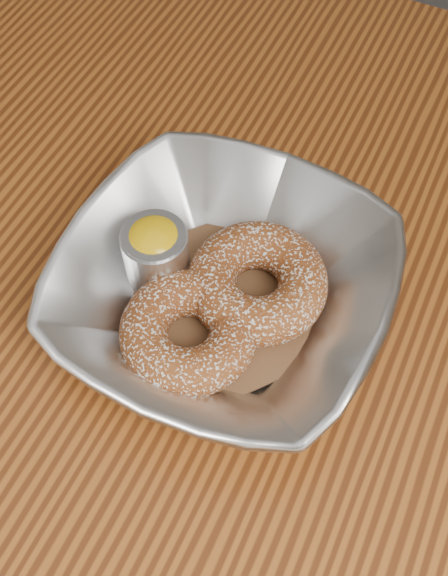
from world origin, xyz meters
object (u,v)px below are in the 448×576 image
at_px(donut_front, 189,331).
at_px(ramekin, 156,253).
at_px(donut_back, 257,282).
at_px(serving_bowl, 224,289).
at_px(table, 160,309).

distance_m(donut_front, ramekin, 0.07).
bearing_deg(donut_back, serving_bowl, -140.29).
distance_m(serving_bowl, donut_back, 0.03).
relative_size(serving_bowl, donut_front, 2.43).
xyz_separation_m(donut_back, donut_front, (-0.03, -0.06, -0.00)).
xyz_separation_m(table, serving_bowl, (0.08, -0.03, 0.13)).
height_order(serving_bowl, donut_back, serving_bowl).
bearing_deg(table, donut_back, -5.70).
xyz_separation_m(table, donut_front, (0.07, -0.07, 0.13)).
distance_m(table, donut_back, 0.16).
bearing_deg(ramekin, table, 133.25).
distance_m(serving_bowl, donut_front, 0.04).
xyz_separation_m(table, donut_back, (0.10, -0.01, 0.13)).
relative_size(serving_bowl, ramekin, 4.10).
relative_size(table, ramekin, 20.82).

